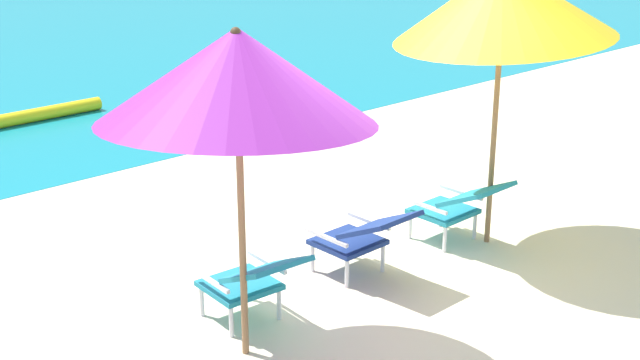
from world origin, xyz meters
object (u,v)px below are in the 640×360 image
object	(u,v)px
lounge_chair_left	(252,278)
lounge_chair_right	(458,204)
swim_buoy	(46,113)
beach_umbrella_left	(237,76)
beach_umbrella_right	(503,2)
lounge_chair_center	(363,234)

from	to	relation	value
lounge_chair_left	lounge_chair_right	xyz separation A→B (m)	(2.36, -0.01, 0.00)
swim_buoy	lounge_chair_left	xyz separation A→B (m)	(-1.36, -6.47, 0.31)
beach_umbrella_left	beach_umbrella_right	size ratio (longest dim) A/B	1.00
swim_buoy	beach_umbrella_right	world-z (taller)	beach_umbrella_right
beach_umbrella_left	lounge_chair_right	bearing A→B (deg)	5.76
lounge_chair_right	lounge_chair_center	bearing A→B (deg)	176.77
beach_umbrella_right	beach_umbrella_left	bearing A→B (deg)	-177.66
lounge_chair_right	beach_umbrella_left	distance (m)	3.12
lounge_chair_left	lounge_chair_center	size ratio (longest dim) A/B	1.01
lounge_chair_right	beach_umbrella_right	distance (m)	1.85
lounge_chair_center	lounge_chair_right	xyz separation A→B (m)	(1.16, -0.07, 0.00)
swim_buoy	beach_umbrella_right	bearing A→B (deg)	-79.25
lounge_chair_left	lounge_chair_center	world-z (taller)	same
lounge_chair_right	beach_umbrella_left	xyz separation A→B (m)	(-2.64, -0.27, 1.65)
lounge_chair_left	lounge_chair_right	size ratio (longest dim) A/B	1.01
lounge_chair_left	beach_umbrella_left	xyz separation A→B (m)	(-0.28, -0.28, 1.65)
lounge_chair_left	lounge_chair_center	xyz separation A→B (m)	(1.21, 0.05, 0.00)
lounge_chair_right	beach_umbrella_right	bearing A→B (deg)	-29.45
lounge_chair_center	beach_umbrella_left	xyz separation A→B (m)	(-1.49, -0.33, 1.65)
lounge_chair_center	lounge_chair_right	world-z (taller)	same
lounge_chair_left	beach_umbrella_left	bearing A→B (deg)	-135.19
swim_buoy	lounge_chair_center	size ratio (longest dim) A/B	1.79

